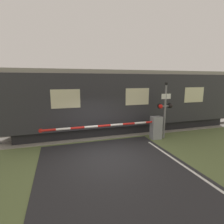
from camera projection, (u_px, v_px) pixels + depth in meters
ground_plane at (107, 156)px, 7.99m from camera, size 80.00×80.00×0.00m
track_bed at (91, 132)px, 11.60m from camera, size 36.00×3.20×0.13m
train at (129, 100)px, 12.00m from camera, size 15.44×2.74×4.02m
crossing_barrier at (148, 127)px, 10.06m from camera, size 6.69×0.44×1.34m
signal_post at (165, 107)px, 10.13m from camera, size 0.96×0.26×3.32m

